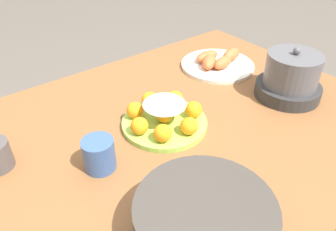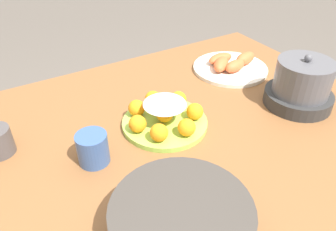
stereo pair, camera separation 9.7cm
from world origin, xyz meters
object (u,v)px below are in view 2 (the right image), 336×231
object	(u,v)px
dining_table	(171,149)
warming_pot	(301,85)
seafood_platter	(230,65)
cup_far	(93,148)
serving_bowl	(181,222)
cake_plate	(164,117)

from	to	relation	value
dining_table	warming_pot	distance (m)	0.47
seafood_platter	cup_far	bearing A→B (deg)	18.86
serving_bowl	cup_far	size ratio (longest dim) A/B	3.32
dining_table	seafood_platter	xyz separation A→B (m)	(-0.39, -0.20, 0.11)
cake_plate	seafood_platter	world-z (taller)	cake_plate
dining_table	seafood_platter	distance (m)	0.45
seafood_platter	warming_pot	world-z (taller)	warming_pot
dining_table	cake_plate	world-z (taller)	cake_plate
dining_table	warming_pot	world-z (taller)	warming_pot
dining_table	cup_far	world-z (taller)	cup_far
dining_table	serving_bowl	size ratio (longest dim) A/B	4.80
seafood_platter	warming_pot	distance (m)	0.31
seafood_platter	warming_pot	size ratio (longest dim) A/B	1.32
serving_bowl	warming_pot	xyz separation A→B (m)	(-0.61, -0.23, 0.02)
cake_plate	cup_far	world-z (taller)	cup_far
serving_bowl	cup_far	distance (m)	0.32
seafood_platter	warming_pot	xyz separation A→B (m)	(-0.03, 0.30, 0.05)
serving_bowl	seafood_platter	size ratio (longest dim) A/B	0.99
serving_bowl	warming_pot	distance (m)	0.65
cup_far	warming_pot	xyz separation A→B (m)	(-0.68, 0.08, 0.03)
serving_bowl	warming_pot	bearing A→B (deg)	-159.45
dining_table	cup_far	size ratio (longest dim) A/B	15.97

